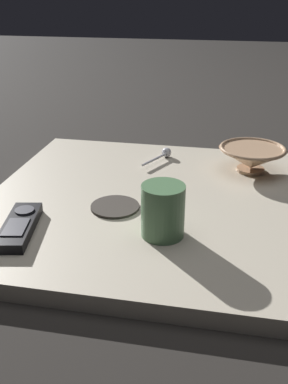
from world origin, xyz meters
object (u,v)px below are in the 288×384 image
at_px(coffee_mug, 163,211).
at_px(teaspoon, 166,154).
at_px(cereal_bowl, 252,157).
at_px(tv_remote_near, 19,226).
at_px(drink_coaster, 115,207).

bearing_deg(coffee_mug, teaspoon, -172.26).
relative_size(cereal_bowl, teaspoon, 1.38).
xyz_separation_m(tv_remote_near, drink_coaster, (-0.12, 0.14, -0.01)).
bearing_deg(teaspoon, tv_remote_near, -26.22).
height_order(cereal_bowl, teaspoon, cereal_bowl).
bearing_deg(drink_coaster, coffee_mug, 52.34).
bearing_deg(tv_remote_near, teaspoon, 153.78).
height_order(coffee_mug, drink_coaster, coffee_mug).
distance_m(coffee_mug, tv_remote_near, 0.25).
distance_m(cereal_bowl, coffee_mug, 0.35).
relative_size(teaspoon, tv_remote_near, 0.69).
relative_size(cereal_bowl, drink_coaster, 1.60).
relative_size(coffee_mug, tv_remote_near, 0.59).
xyz_separation_m(cereal_bowl, coffee_mug, (0.32, -0.15, 0.01)).
height_order(teaspoon, tv_remote_near, teaspoon).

